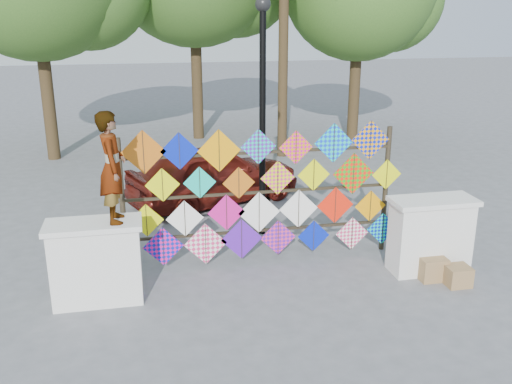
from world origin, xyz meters
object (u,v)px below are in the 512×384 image
vendor_woman (112,167)px  sedan (214,174)px  kite_rack (264,195)px  lamppost (263,97)px

vendor_woman → sedan: vendor_woman is taller
kite_rack → lamppost: bearing=79.5°
lamppost → vendor_woman: bearing=-140.4°
sedan → lamppost: bearing=175.9°
kite_rack → lamppost: (0.23, 1.27, 1.47)m
vendor_woman → sedan: (1.99, 4.27, -1.42)m
kite_rack → sedan: bearing=97.5°
vendor_woman → lamppost: lamppost is taller
vendor_woman → sedan: bearing=-26.0°
kite_rack → sedan: size_ratio=1.23×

